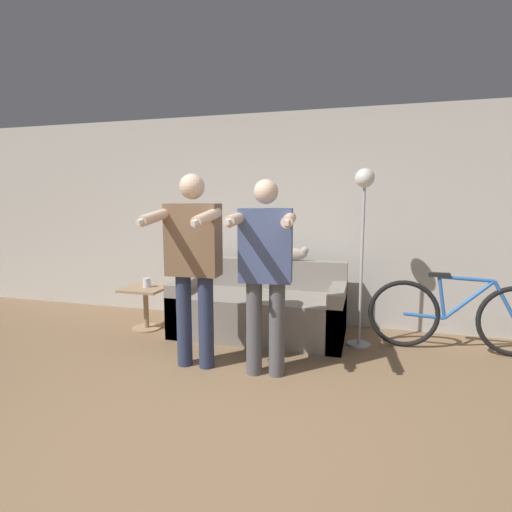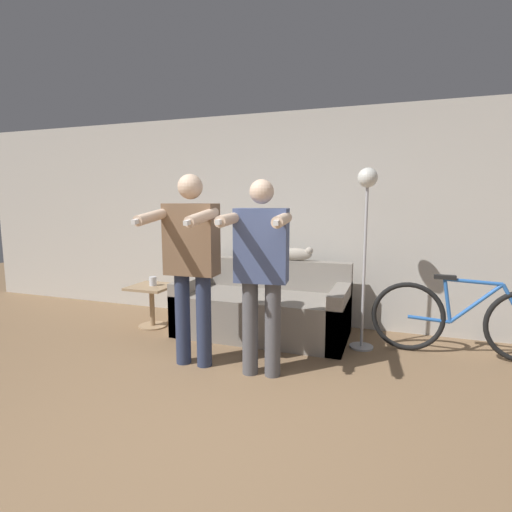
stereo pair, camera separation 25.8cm
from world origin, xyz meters
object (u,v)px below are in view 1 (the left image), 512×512
at_px(couch, 260,310).
at_px(person_right, 265,265).
at_px(side_table, 146,299).
at_px(person_left, 193,257).
at_px(floor_lamp, 364,212).
at_px(cup, 147,283).
at_px(bicycle, 458,316).
at_px(cat, 291,254).

bearing_deg(couch, person_right, -72.41).
bearing_deg(side_table, person_left, -40.13).
bearing_deg(floor_lamp, cup, -177.55).
height_order(couch, side_table, couch).
distance_m(person_right, floor_lamp, 1.33).
relative_size(couch, person_left, 1.09).
distance_m(person_left, bicycle, 2.73).
bearing_deg(cat, cup, -162.55).
xyz_separation_m(person_right, cup, (-1.68, 0.88, -0.43)).
bearing_deg(cat, person_left, -114.63).
xyz_separation_m(floor_lamp, bicycle, (0.96, 0.09, -1.05)).
bearing_deg(side_table, cup, 33.68).
relative_size(person_right, side_table, 3.36).
bearing_deg(person_left, cat, 63.19).
xyz_separation_m(floor_lamp, cup, (-2.47, -0.11, -0.86)).
height_order(person_left, cat, person_left).
xyz_separation_m(person_left, floor_lamp, (1.46, 0.98, 0.39)).
relative_size(floor_lamp, cup, 17.12).
xyz_separation_m(person_left, person_right, (0.67, -0.00, -0.04)).
relative_size(floor_lamp, side_table, 3.64).
height_order(couch, floor_lamp, floor_lamp).
xyz_separation_m(floor_lamp, side_table, (-2.48, -0.12, -1.05)).
xyz_separation_m(couch, cat, (0.30, 0.34, 0.62)).
distance_m(person_right, cat, 1.40).
relative_size(cup, bicycle, 0.06).
xyz_separation_m(cat, side_table, (-1.66, -0.53, -0.53)).
relative_size(cat, bicycle, 0.30).
height_order(floor_lamp, side_table, floor_lamp).
height_order(couch, person_right, person_right).
distance_m(person_left, side_table, 1.50).
bearing_deg(side_table, couch, 7.71).
height_order(person_left, bicycle, person_left).
bearing_deg(person_right, side_table, 145.94).
height_order(couch, cup, couch).
xyz_separation_m(side_table, cup, (0.02, 0.01, 0.20)).
xyz_separation_m(person_right, bicycle, (1.75, 1.07, -0.62)).
relative_size(person_left, cup, 16.30).
relative_size(person_left, bicycle, 1.01).
xyz_separation_m(cat, floor_lamp, (0.82, -0.41, 0.52)).
distance_m(cup, bicycle, 3.44).
bearing_deg(person_left, cup, 136.86).
relative_size(floor_lamp, bicycle, 1.06).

